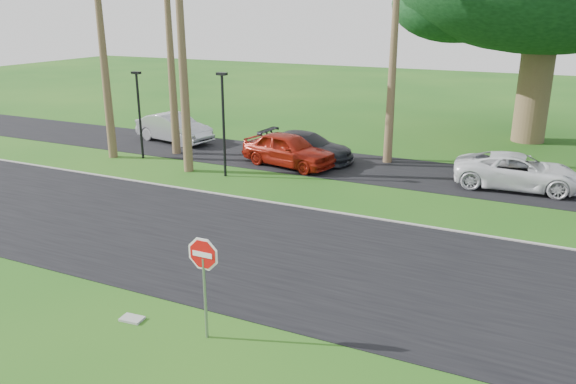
% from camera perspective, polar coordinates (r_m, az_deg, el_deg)
% --- Properties ---
extents(ground, '(120.00, 120.00, 0.00)m').
position_cam_1_polar(ground, '(16.00, -3.79, -8.82)').
color(ground, '#144812').
rests_on(ground, ground).
extents(road, '(120.00, 8.00, 0.02)m').
position_cam_1_polar(road, '(17.59, -0.63, -6.14)').
color(road, black).
rests_on(road, ground).
extents(parking_strip, '(120.00, 5.00, 0.02)m').
position_cam_1_polar(parking_strip, '(26.88, 9.18, 2.28)').
color(parking_strip, black).
rests_on(parking_strip, ground).
extents(curb, '(120.00, 0.12, 0.06)m').
position_cam_1_polar(curb, '(21.03, 4.18, -1.98)').
color(curb, gray).
rests_on(curb, ground).
extents(stop_sign_near, '(1.05, 0.07, 2.62)m').
position_cam_1_polar(stop_sign_near, '(12.69, -8.56, -7.60)').
color(stop_sign_near, gray).
rests_on(stop_sign_near, ground).
extents(streetlight_left, '(0.45, 0.25, 4.34)m').
position_cam_1_polar(streetlight_left, '(29.08, -14.89, 8.13)').
color(streetlight_left, black).
rests_on(streetlight_left, ground).
extents(streetlight_right, '(0.45, 0.25, 4.64)m').
position_cam_1_polar(streetlight_right, '(25.06, -6.58, 7.45)').
color(streetlight_right, black).
rests_on(streetlight_right, ground).
extents(car_silver, '(5.01, 2.53, 1.58)m').
position_cam_1_polar(car_silver, '(32.67, -11.49, 6.36)').
color(car_silver, '#A2A4A9').
rests_on(car_silver, ground).
extents(car_red, '(5.01, 2.84, 1.61)m').
position_cam_1_polar(car_red, '(26.96, 0.04, 4.31)').
color(car_red, maroon).
rests_on(car_red, ground).
extents(car_dark, '(4.96, 2.31, 1.40)m').
position_cam_1_polar(car_dark, '(27.97, 1.93, 4.59)').
color(car_dark, black).
rests_on(car_dark, ground).
extents(car_minivan, '(5.34, 2.71, 1.44)m').
position_cam_1_polar(car_minivan, '(25.48, 22.37, 1.91)').
color(car_minivan, white).
rests_on(car_minivan, ground).
extents(utility_slab, '(0.58, 0.40, 0.06)m').
position_cam_1_polar(utility_slab, '(14.55, -15.57, -12.31)').
color(utility_slab, gray).
rests_on(utility_slab, ground).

